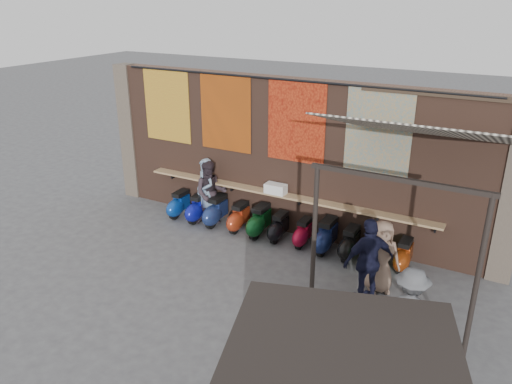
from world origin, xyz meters
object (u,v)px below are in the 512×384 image
at_px(diner_left, 206,191).
at_px(shopper_tan, 381,257).
at_px(shelf_box, 276,189).
at_px(scooter_stool_8, 350,243).
at_px(scooter_stool_0, 179,204).
at_px(scooter_stool_2, 216,211).
at_px(scooter_stool_3, 239,218).
at_px(scooter_stool_6, 303,233).
at_px(scooter_stool_9, 379,248).
at_px(diner_right, 211,193).
at_px(scooter_stool_10, 404,255).
at_px(scooter_stool_7, 326,236).
at_px(scooter_stool_1, 198,208).
at_px(shopper_grey, 409,311).
at_px(scooter_stool_4, 260,221).
at_px(shopper_navy, 369,261).
at_px(scooter_stool_5, 279,227).

height_order(diner_left, shopper_tan, diner_left).
distance_m(shelf_box, scooter_stool_8, 2.34).
height_order(scooter_stool_0, scooter_stool_2, scooter_stool_2).
relative_size(scooter_stool_3, scooter_stool_6, 1.07).
height_order(scooter_stool_9, diner_right, diner_right).
xyz_separation_m(shelf_box, scooter_stool_2, (-1.62, -0.31, -0.85)).
relative_size(scooter_stool_8, scooter_stool_10, 1.07).
height_order(scooter_stool_7, scooter_stool_8, scooter_stool_7).
relative_size(scooter_stool_1, diner_right, 0.45).
bearing_deg(scooter_stool_3, shopper_tan, -14.85).
xyz_separation_m(scooter_stool_6, diner_left, (-2.89, -0.01, 0.57)).
relative_size(diner_right, shopper_grey, 1.09).
relative_size(scooter_stool_4, shopper_grey, 0.52).
xyz_separation_m(scooter_stool_3, scooter_stool_4, (0.62, -0.01, 0.04)).
height_order(scooter_stool_0, scooter_stool_9, scooter_stool_9).
bearing_deg(shopper_grey, scooter_stool_1, -25.40).
bearing_deg(shopper_navy, scooter_stool_4, -70.07).
height_order(shelf_box, scooter_stool_0, shelf_box).
relative_size(diner_left, shopper_navy, 0.99).
height_order(scooter_stool_1, scooter_stool_7, scooter_stool_7).
height_order(scooter_stool_5, shopper_grey, shopper_grey).
bearing_deg(shelf_box, scooter_stool_5, -49.39).
relative_size(scooter_stool_10, shopper_grey, 0.46).
height_order(scooter_stool_1, scooter_stool_9, scooter_stool_9).
xyz_separation_m(shelf_box, scooter_stool_9, (2.82, -0.30, -0.84)).
height_order(scooter_stool_10, shopper_grey, shopper_grey).
height_order(diner_left, diner_right, diner_left).
bearing_deg(scooter_stool_7, diner_right, 179.60).
relative_size(scooter_stool_1, scooter_stool_3, 1.03).
bearing_deg(diner_right, scooter_stool_7, -35.06).
bearing_deg(scooter_stool_8, scooter_stool_3, 179.42).
height_order(scooter_stool_0, scooter_stool_6, scooter_stool_0).
bearing_deg(scooter_stool_4, scooter_stool_10, 0.79).
height_order(diner_right, shopper_grey, diner_right).
height_order(scooter_stool_7, scooter_stool_9, scooter_stool_7).
relative_size(scooter_stool_2, scooter_stool_3, 1.09).
height_order(shelf_box, scooter_stool_4, shelf_box).
height_order(shelf_box, shopper_tan, shopper_tan).
bearing_deg(scooter_stool_1, scooter_stool_5, 0.66).
bearing_deg(shelf_box, shopper_navy, -32.13).
relative_size(scooter_stool_3, scooter_stool_10, 1.04).
distance_m(scooter_stool_8, diner_right, 3.97).
distance_m(scooter_stool_10, diner_right, 5.21).
bearing_deg(scooter_stool_4, diner_left, 179.20).
distance_m(scooter_stool_3, scooter_stool_4, 0.63).
bearing_deg(shopper_grey, shopper_navy, -49.34).
bearing_deg(scooter_stool_2, scooter_stool_4, -0.51).
xyz_separation_m(scooter_stool_4, shopper_tan, (3.43, -1.06, 0.39)).
bearing_deg(scooter_stool_7, scooter_stool_6, 176.52).
bearing_deg(scooter_stool_0, scooter_stool_1, -0.26).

